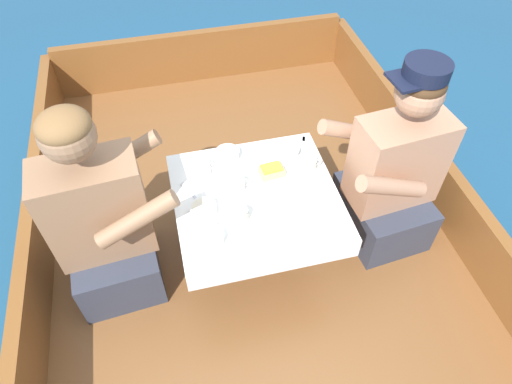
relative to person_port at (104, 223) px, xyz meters
name	(u,v)px	position (x,y,z in m)	size (l,w,h in m)	color
ground_plane	(252,266)	(0.65, 0.06, -0.66)	(60.00, 60.00, 0.00)	navy
boat_deck	(252,252)	(0.65, 0.06, -0.53)	(2.10, 3.05, 0.27)	brown
gunwale_port	(36,260)	(-0.36, 0.06, -0.24)	(0.06, 3.05, 0.31)	brown
gunwale_starboard	(438,183)	(1.67, 0.06, -0.24)	(0.06, 3.05, 0.31)	brown
bow_coaming	(202,55)	(0.65, 1.56, -0.22)	(1.98, 0.06, 0.36)	brown
cockpit_table	(256,202)	(0.65, -0.03, -0.01)	(0.71, 0.68, 0.44)	#B2B2B7
person_port	(104,223)	(0.00, 0.00, 0.00)	(0.55, 0.47, 0.99)	#333847
person_starboard	(392,176)	(1.31, -0.03, 0.00)	(0.55, 0.48, 0.99)	#333847
plate_sandwich	(271,175)	(0.75, 0.06, 0.05)	(0.19, 0.19, 0.01)	white
plate_bread	(304,214)	(0.82, -0.19, 0.05)	(0.20, 0.20, 0.01)	white
sandwich	(272,171)	(0.75, 0.06, 0.08)	(0.11, 0.08, 0.05)	tan
bowl_port_near	(203,209)	(0.42, -0.08, 0.07)	(0.11, 0.11, 0.04)	white
bowl_starboard_near	(227,154)	(0.58, 0.23, 0.07)	(0.11, 0.11, 0.04)	white
bowl_center_far	(287,151)	(0.85, 0.18, 0.07)	(0.12, 0.12, 0.04)	white
bowl_port_far	(208,238)	(0.41, -0.23, 0.07)	(0.13, 0.13, 0.04)	white
coffee_cup_port	(308,165)	(0.92, 0.06, 0.08)	(0.11, 0.08, 0.07)	white
coffee_cup_starboard	(237,185)	(0.58, 0.02, 0.08)	(0.10, 0.07, 0.06)	white
coffee_cup_center	(203,168)	(0.46, 0.15, 0.08)	(0.09, 0.07, 0.06)	white
tin_can	(240,215)	(0.56, -0.15, 0.07)	(0.07, 0.07, 0.05)	silver
utensil_fork_port	(303,146)	(0.95, 0.22, 0.05)	(0.08, 0.17, 0.00)	silver
utensil_spoon_starboard	(262,154)	(0.74, 0.21, 0.05)	(0.17, 0.04, 0.01)	silver
utensil_spoon_port	(189,190)	(0.38, 0.06, 0.05)	(0.08, 0.16, 0.01)	silver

